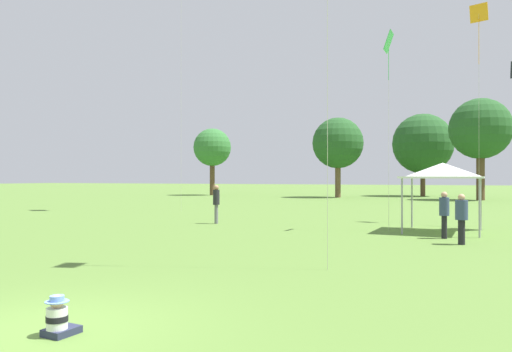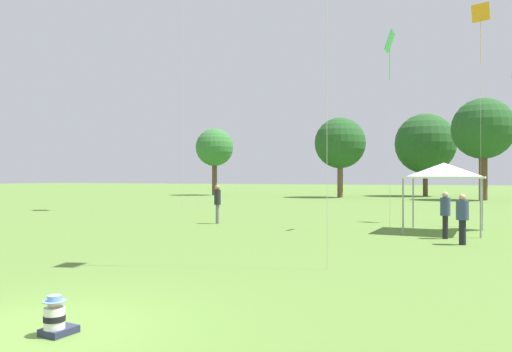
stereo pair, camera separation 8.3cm
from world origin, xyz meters
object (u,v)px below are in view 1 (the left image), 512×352
(distant_tree_0, at_px, (480,129))
(distant_tree_1, at_px, (212,148))
(seated_toddler, at_px, (58,318))
(distant_tree_2, at_px, (338,143))
(person_standing_2, at_px, (462,215))
(kite_5, at_px, (479,22))
(kite_3, at_px, (389,48))
(person_standing_1, at_px, (216,200))
(person_standing_0, at_px, (444,211))
(distant_tree_3, at_px, (423,144))
(canopy_tent, at_px, (443,171))

(distant_tree_0, relative_size, distant_tree_1, 1.19)
(distant_tree_0, xyz_separation_m, distant_tree_1, (-30.49, 2.23, -0.98))
(seated_toddler, relative_size, distant_tree_2, 0.06)
(seated_toddler, distance_m, person_standing_2, 13.38)
(person_standing_2, bearing_deg, kite_5, 73.54)
(seated_toddler, xyz_separation_m, kite_3, (2.36, 15.73, 7.30))
(seated_toddler, xyz_separation_m, kite_5, (5.90, 21.02, 9.46))
(person_standing_1, xyz_separation_m, kite_5, (11.59, 5.15, 8.58))
(person_standing_0, xyz_separation_m, kite_5, (1.34, 7.18, 8.70))
(distant_tree_2, distance_m, distant_tree_3, 11.19)
(seated_toddler, height_order, distant_tree_2, distant_tree_2)
(person_standing_2, height_order, kite_3, kite_3)
(distant_tree_1, xyz_separation_m, distant_tree_3, (24.54, 6.41, 0.26))
(kite_3, distance_m, distant_tree_2, 34.74)
(seated_toddler, xyz_separation_m, distant_tree_0, (6.74, 47.72, 6.66))
(kite_5, bearing_deg, distant_tree_1, 21.11)
(seated_toddler, bearing_deg, kite_3, 86.42)
(person_standing_0, height_order, kite_3, kite_3)
(person_standing_0, height_order, distant_tree_1, distant_tree_1)
(canopy_tent, bearing_deg, distant_tree_1, 129.72)
(person_standing_2, height_order, distant_tree_0, distant_tree_0)
(person_standing_0, xyz_separation_m, distant_tree_0, (2.18, 33.89, 5.89))
(person_standing_2, xyz_separation_m, kite_5, (0.76, 8.69, 8.73))
(distant_tree_0, bearing_deg, person_standing_2, -92.58)
(person_standing_1, distance_m, kite_3, 10.29)
(canopy_tent, relative_size, distant_tree_3, 0.33)
(seated_toddler, bearing_deg, kite_5, 79.27)
(kite_3, relative_size, distant_tree_1, 0.99)
(kite_5, xyz_separation_m, distant_tree_1, (-29.65, 28.93, -3.78))
(kite_3, distance_m, distant_tree_3, 40.69)
(distant_tree_1, xyz_separation_m, distant_tree_2, (16.14, -0.98, 0.07))
(kite_5, relative_size, distant_tree_0, 1.07)
(distant_tree_2, bearing_deg, person_standing_2, -70.81)
(person_standing_2, bearing_deg, distant_tree_2, 97.72)
(person_standing_2, bearing_deg, kite_3, 117.88)
(person_standing_1, distance_m, distant_tree_2, 33.52)
(distant_tree_2, bearing_deg, distant_tree_3, 41.33)
(canopy_tent, height_order, kite_5, kite_5)
(person_standing_0, bearing_deg, distant_tree_2, 12.54)
(seated_toddler, height_order, kite_5, kite_5)
(distant_tree_3, bearing_deg, distant_tree_0, -55.44)
(kite_5, xyz_separation_m, distant_tree_3, (-5.11, 35.34, -3.52))
(person_standing_1, relative_size, canopy_tent, 0.58)
(person_standing_1, height_order, distant_tree_0, distant_tree_0)
(kite_3, xyz_separation_m, distant_tree_2, (-9.97, 33.25, -1.55))
(kite_3, height_order, distant_tree_2, distant_tree_2)
(seated_toddler, distance_m, kite_5, 23.79)
(kite_5, bearing_deg, person_standing_0, 144.86)
(kite_5, height_order, distant_tree_2, kite_5)
(person_standing_0, bearing_deg, distant_tree_1, 31.52)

